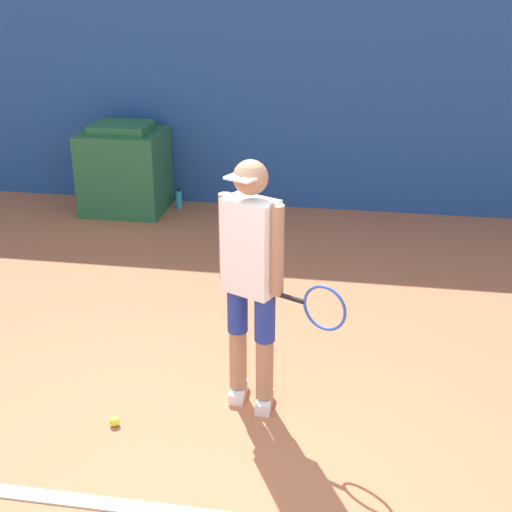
{
  "coord_description": "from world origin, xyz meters",
  "views": [
    {
      "loc": [
        0.9,
        -3.16,
        2.86
      ],
      "look_at": [
        0.18,
        1.15,
        1.02
      ],
      "focal_mm": 50.0,
      "sensor_mm": 36.0,
      "label": 1
    }
  ],
  "objects": [
    {
      "name": "ground_plane",
      "position": [
        0.0,
        0.0,
        0.0
      ],
      "size": [
        24.0,
        24.0,
        0.0
      ],
      "primitive_type": "plane",
      "color": "#B76642"
    },
    {
      "name": "back_wall",
      "position": [
        0.0,
        5.19,
        1.53
      ],
      "size": [
        24.0,
        0.1,
        3.06
      ],
      "color": "#234C99",
      "rests_on": "ground_plane"
    },
    {
      "name": "tennis_player",
      "position": [
        0.19,
        0.94,
        0.97
      ],
      "size": [
        0.86,
        0.47,
        1.73
      ],
      "rotation": [
        0.0,
        0.0,
        -0.44
      ],
      "color": "#A37556",
      "rests_on": "ground_plane"
    },
    {
      "name": "tennis_ball",
      "position": [
        -0.66,
        0.53,
        0.03
      ],
      "size": [
        0.07,
        0.07,
        0.07
      ],
      "color": "#D1E533",
      "rests_on": "ground_plane"
    },
    {
      "name": "covered_chair",
      "position": [
        -2.0,
        4.69,
        0.51
      ],
      "size": [
        0.95,
        0.79,
        1.07
      ],
      "color": "#28663D",
      "rests_on": "ground_plane"
    },
    {
      "name": "water_bottle",
      "position": [
        -1.4,
        4.87,
        0.11
      ],
      "size": [
        0.08,
        0.08,
        0.24
      ],
      "color": "#33ADD6",
      "rests_on": "ground_plane"
    }
  ]
}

